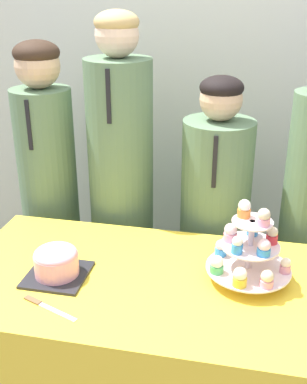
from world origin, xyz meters
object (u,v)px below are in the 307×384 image
round_cake (56,262)px  cupcake_stand (249,250)px  cake_knife (41,304)px  student_1 (122,202)px  student_0 (50,204)px  student_2 (213,236)px

round_cake → cupcake_stand: cupcake_stand is taller
cake_knife → student_1: 0.81m
cupcake_stand → student_0: size_ratio=0.20×
round_cake → cupcake_stand: 0.67m
cake_knife → student_1: student_1 is taller
cake_knife → student_0: student_0 is taller
cake_knife → cupcake_stand: (0.65, 0.29, 0.12)m
round_cake → cupcake_stand: size_ratio=0.71×
student_1 → cupcake_stand: bearing=-40.9°
cake_knife → student_2: student_2 is taller
student_1 → student_2: size_ratio=1.18×
student_2 → cupcake_stand: bearing=-72.8°
round_cake → student_1: size_ratio=0.13×
cake_knife → student_1: bearing=107.9°
cupcake_stand → student_0: student_0 is taller
student_0 → cake_knife: bearing=-68.6°
student_1 → cake_knife: bearing=-93.4°
round_cake → student_2: 0.83m
cake_knife → cupcake_stand: 0.72m
cupcake_stand → student_1: bearing=139.1°
cake_knife → student_0: bearing=132.7°
cupcake_stand → student_1: student_1 is taller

